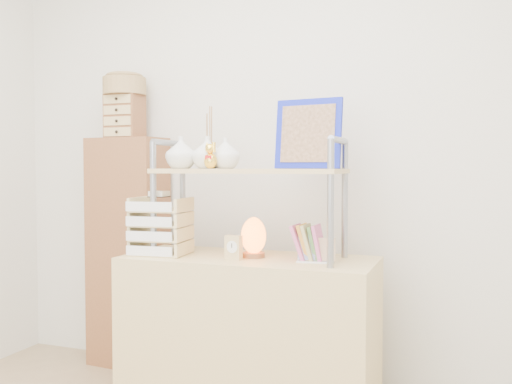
{
  "coord_description": "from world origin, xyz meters",
  "views": [
    {
      "loc": [
        0.97,
        -1.32,
        1.18
      ],
      "look_at": [
        0.04,
        1.2,
        1.06
      ],
      "focal_mm": 40.0,
      "sensor_mm": 36.0,
      "label": 1
    }
  ],
  "objects_px": {
    "letter_tray": "(160,229)",
    "salt_lamp": "(254,237)",
    "desk": "(249,335)",
    "cabinet": "(128,252)"
  },
  "relations": [
    {
      "from": "letter_tray",
      "to": "salt_lamp",
      "type": "height_order",
      "value": "letter_tray"
    },
    {
      "from": "salt_lamp",
      "to": "desk",
      "type": "bearing_deg",
      "value": -178.03
    },
    {
      "from": "desk",
      "to": "salt_lamp",
      "type": "xyz_separation_m",
      "value": [
        0.02,
        0.0,
        0.47
      ]
    },
    {
      "from": "cabinet",
      "to": "salt_lamp",
      "type": "height_order",
      "value": "cabinet"
    },
    {
      "from": "desk",
      "to": "salt_lamp",
      "type": "height_order",
      "value": "salt_lamp"
    },
    {
      "from": "letter_tray",
      "to": "salt_lamp",
      "type": "xyz_separation_m",
      "value": [
        0.47,
        0.07,
        -0.03
      ]
    },
    {
      "from": "desk",
      "to": "letter_tray",
      "type": "bearing_deg",
      "value": -170.96
    },
    {
      "from": "letter_tray",
      "to": "desk",
      "type": "bearing_deg",
      "value": 9.04
    },
    {
      "from": "letter_tray",
      "to": "cabinet",
      "type": "bearing_deg",
      "value": 136.87
    },
    {
      "from": "cabinet",
      "to": "desk",
      "type": "bearing_deg",
      "value": -17.24
    }
  ]
}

